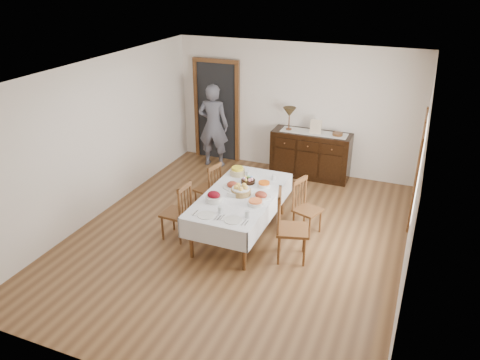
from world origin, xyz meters
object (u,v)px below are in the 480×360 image
at_px(dining_table, 241,199).
at_px(chair_left_near, 178,211).
at_px(chair_left_far, 210,187).
at_px(sideboard, 311,155).
at_px(chair_right_far, 305,206).
at_px(table_lamp, 289,113).
at_px(person, 213,123).
at_px(chair_right_near, 289,226).

distance_m(dining_table, chair_left_near, 0.98).
bearing_deg(chair_left_far, sideboard, 162.24).
xyz_separation_m(chair_left_near, chair_left_far, (0.05, 1.00, -0.03)).
bearing_deg(chair_left_near, sideboard, 159.95).
distance_m(chair_left_near, chair_right_far, 1.99).
bearing_deg(chair_left_far, dining_table, 69.30).
distance_m(chair_left_far, chair_right_far, 1.72).
height_order(chair_left_near, table_lamp, table_lamp).
bearing_deg(sideboard, person, -174.84).
relative_size(chair_left_far, table_lamp, 1.94).
relative_size(chair_right_far, person, 0.49).
height_order(person, table_lamp, person).
relative_size(chair_right_near, sideboard, 0.69).
xyz_separation_m(chair_right_near, sideboard, (-0.44, 2.98, -0.08)).
bearing_deg(dining_table, chair_right_far, 25.98).
relative_size(person, table_lamp, 4.07).
xyz_separation_m(chair_right_near, table_lamp, (-0.91, 2.96, 0.74)).
relative_size(chair_left_near, chair_right_far, 1.04).
bearing_deg(sideboard, dining_table, -99.80).
xyz_separation_m(chair_left_far, person, (-0.81, 1.90, 0.49)).
height_order(chair_right_near, person, person).
relative_size(sideboard, person, 0.83).
distance_m(dining_table, person, 2.93).
distance_m(dining_table, table_lamp, 2.68).
relative_size(chair_left_far, chair_right_near, 0.83).
bearing_deg(chair_left_near, dining_table, 121.93).
height_order(chair_left_near, chair_right_far, chair_left_near).
height_order(chair_left_far, table_lamp, table_lamp).
distance_m(chair_left_near, table_lamp, 3.27).
relative_size(chair_right_far, sideboard, 0.59).
relative_size(chair_left_near, sideboard, 0.61).
bearing_deg(chair_right_far, dining_table, 135.29).
relative_size(dining_table, table_lamp, 4.52).
bearing_deg(sideboard, chair_left_far, -120.75).
xyz_separation_m(dining_table, person, (-1.60, 2.43, 0.31)).
height_order(chair_right_near, sideboard, chair_right_near).
bearing_deg(chair_right_far, chair_left_near, 136.89).
relative_size(dining_table, person, 1.11).
distance_m(chair_right_near, sideboard, 3.01).
distance_m(chair_left_near, chair_right_near, 1.74).
relative_size(chair_right_far, table_lamp, 1.98).
bearing_deg(dining_table, sideboard, 80.27).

